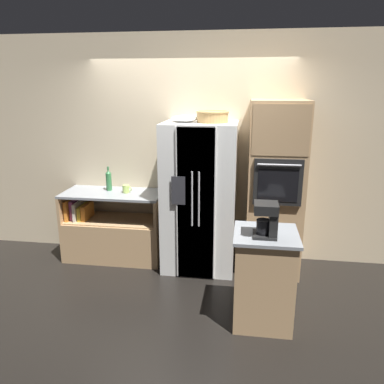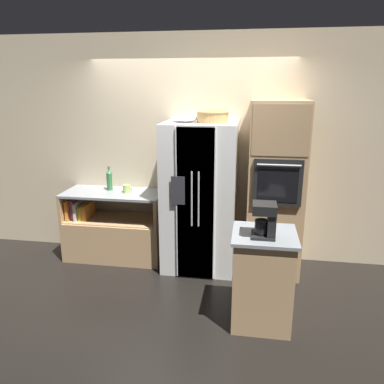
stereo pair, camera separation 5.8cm
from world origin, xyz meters
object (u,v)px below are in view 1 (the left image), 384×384
object	(u,v)px
wicker_basket	(213,116)
coffee_maker	(268,219)
bottle_tall	(109,180)
refrigerator	(200,197)
wall_oven	(275,189)
fruit_bowl	(185,119)
mug	(126,189)

from	to	relation	value
wicker_basket	coffee_maker	size ratio (longest dim) A/B	1.21
bottle_tall	coffee_maker	bearing A→B (deg)	-34.08
refrigerator	bottle_tall	world-z (taller)	refrigerator
wall_oven	fruit_bowl	xyz separation A→B (m)	(-1.06, 0.00, 0.80)
mug	wicker_basket	bearing A→B (deg)	-4.19
refrigerator	wall_oven	world-z (taller)	wall_oven
fruit_bowl	mug	size ratio (longest dim) A/B	2.68
wall_oven	fruit_bowl	bearing A→B (deg)	179.89
fruit_bowl	coffee_maker	distance (m)	1.68
fruit_bowl	refrigerator	bearing A→B (deg)	-11.86
wall_oven	coffee_maker	world-z (taller)	wall_oven
fruit_bowl	wicker_basket	bearing A→B (deg)	-5.21
fruit_bowl	mug	world-z (taller)	fruit_bowl
wall_oven	coffee_maker	distance (m)	1.19
wicker_basket	bottle_tall	bearing A→B (deg)	173.22
coffee_maker	wall_oven	bearing A→B (deg)	83.28
refrigerator	wicker_basket	size ratio (longest dim) A/B	4.82
fruit_bowl	coffee_maker	xyz separation A→B (m)	(0.92, -1.18, -0.75)
refrigerator	bottle_tall	bearing A→B (deg)	172.02
bottle_tall	fruit_bowl	bearing A→B (deg)	-7.27
bottle_tall	mug	size ratio (longest dim) A/B	2.62
wall_oven	wicker_basket	bearing A→B (deg)	-177.88
bottle_tall	mug	bearing A→B (deg)	-17.51
wall_oven	fruit_bowl	size ratio (longest dim) A/B	6.42
wall_oven	coffee_maker	xyz separation A→B (m)	(-0.14, -1.18, 0.05)
mug	fruit_bowl	bearing A→B (deg)	-3.75
coffee_maker	wicker_basket	bearing A→B (deg)	117.60
mug	bottle_tall	bearing A→B (deg)	162.49
coffee_maker	refrigerator	bearing A→B (deg)	123.02
wall_oven	fruit_bowl	world-z (taller)	wall_oven
wicker_basket	coffee_maker	distance (m)	1.52
wicker_basket	coffee_maker	bearing A→B (deg)	-62.40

